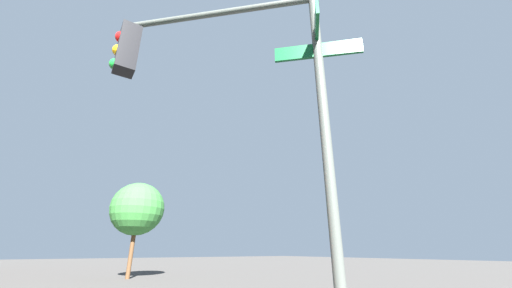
# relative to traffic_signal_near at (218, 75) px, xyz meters

# --- Properties ---
(traffic_signal_near) EXTENTS (2.51, 2.60, 5.15)m
(traffic_signal_near) POSITION_rel_traffic_signal_near_xyz_m (0.00, 0.00, 0.00)
(traffic_signal_near) COLOR #474C47
(traffic_signal_near) RESTS_ON ground_plane
(street_tree) EXTENTS (3.09, 3.09, 5.38)m
(street_tree) POSITION_rel_traffic_signal_near_xyz_m (15.36, -2.25, 0.16)
(street_tree) COLOR #4C331E
(street_tree) RESTS_ON ground_plane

